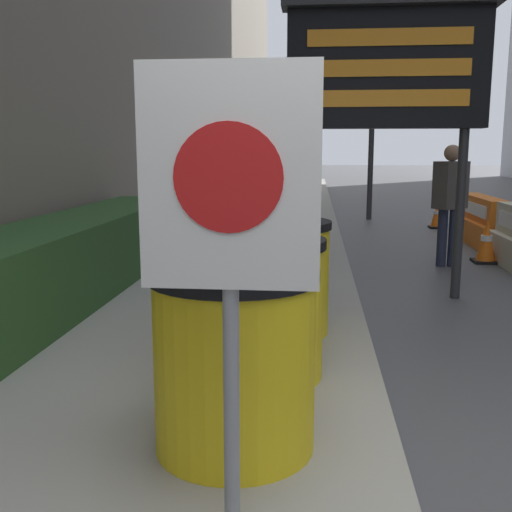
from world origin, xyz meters
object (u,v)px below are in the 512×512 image
(barrel_drum_foreground, at_px, (234,358))
(message_board, at_px, (387,70))
(warning_sign, at_px, (229,216))
(traffic_light_near_curb, at_px, (373,102))
(traffic_cone_far, at_px, (437,215))
(barrel_drum_middle, at_px, (262,307))
(pedestrian_worker, at_px, (450,195))
(traffic_cone_mid, at_px, (486,242))
(jersey_barrier_orange_near, at_px, (482,223))
(barrel_drum_back, at_px, (280,277))

(barrel_drum_foreground, height_order, message_board, message_board)
(warning_sign, height_order, traffic_light_near_curb, traffic_light_near_curb)
(traffic_cone_far, bearing_deg, barrel_drum_middle, -107.89)
(message_board, height_order, pedestrian_worker, message_board)
(message_board, distance_m, traffic_cone_far, 6.50)
(traffic_cone_mid, height_order, traffic_light_near_curb, traffic_light_near_curb)
(traffic_cone_far, bearing_deg, traffic_cone_mid, -90.98)
(message_board, distance_m, traffic_cone_mid, 3.41)
(barrel_drum_foreground, bearing_deg, jersey_barrier_orange_near, 67.33)
(barrel_drum_back, distance_m, warning_sign, 2.72)
(message_board, bearing_deg, traffic_light_near_curb, 85.86)
(jersey_barrier_orange_near, xyz_separation_m, traffic_cone_far, (-0.35, 1.95, -0.08))
(jersey_barrier_orange_near, distance_m, traffic_light_near_curb, 4.28)
(jersey_barrier_orange_near, height_order, traffic_cone_far, jersey_barrier_orange_near)
(barrel_drum_foreground, relative_size, message_board, 0.29)
(warning_sign, distance_m, traffic_cone_mid, 7.10)
(barrel_drum_middle, height_order, traffic_cone_mid, barrel_drum_middle)
(jersey_barrier_orange_near, xyz_separation_m, traffic_cone_mid, (-0.42, -1.83, -0.05))
(jersey_barrier_orange_near, height_order, traffic_cone_mid, jersey_barrier_orange_near)
(traffic_cone_far, relative_size, traffic_light_near_curb, 0.16)
(warning_sign, xyz_separation_m, message_board, (0.99, 4.37, 1.01))
(warning_sign, xyz_separation_m, traffic_light_near_curb, (1.52, 11.61, 1.24))
(barrel_drum_foreground, relative_size, traffic_cone_far, 1.63)
(barrel_drum_foreground, xyz_separation_m, pedestrian_worker, (2.17, 5.48, 0.39))
(warning_sign, relative_size, jersey_barrier_orange_near, 0.86)
(jersey_barrier_orange_near, distance_m, pedestrian_worker, 2.45)
(barrel_drum_back, relative_size, jersey_barrier_orange_near, 0.44)
(traffic_cone_far, height_order, traffic_light_near_curb, traffic_light_near_curb)
(barrel_drum_back, distance_m, traffic_cone_mid, 4.71)
(traffic_cone_mid, distance_m, pedestrian_worker, 0.95)
(barrel_drum_back, bearing_deg, traffic_cone_mid, 55.59)
(message_board, bearing_deg, traffic_cone_far, 73.45)
(barrel_drum_foreground, xyz_separation_m, traffic_cone_mid, (2.76, 5.79, -0.28))
(barrel_drum_back, relative_size, message_board, 0.29)
(message_board, distance_m, traffic_light_near_curb, 7.27)
(barrel_drum_back, height_order, traffic_cone_mid, barrel_drum_back)
(barrel_drum_middle, relative_size, traffic_light_near_curb, 0.25)
(barrel_drum_middle, height_order, pedestrian_worker, pedestrian_worker)
(warning_sign, relative_size, traffic_cone_mid, 2.87)
(warning_sign, relative_size, message_board, 0.57)
(barrel_drum_middle, height_order, traffic_light_near_curb, traffic_light_near_curb)
(pedestrian_worker, bearing_deg, message_board, 21.44)
(barrel_drum_foreground, xyz_separation_m, barrel_drum_back, (0.10, 1.91, 0.00))
(traffic_cone_mid, bearing_deg, barrel_drum_back, -124.41)
(traffic_light_near_curb, bearing_deg, barrel_drum_foreground, -98.34)
(barrel_drum_foreground, relative_size, traffic_light_near_curb, 0.25)
(barrel_drum_middle, xyz_separation_m, warning_sign, (0.03, -1.65, 0.77))
(barrel_drum_foreground, bearing_deg, traffic_cone_far, 73.53)
(traffic_cone_mid, relative_size, pedestrian_worker, 0.37)
(traffic_light_near_curb, xyz_separation_m, pedestrian_worker, (0.57, -5.43, -1.62))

